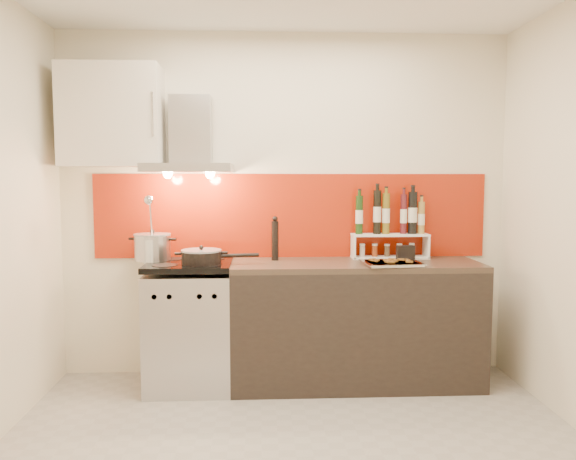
{
  "coord_description": "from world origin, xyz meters",
  "views": [
    {
      "loc": [
        -0.19,
        -2.91,
        1.51
      ],
      "look_at": [
        0.0,
        0.95,
        1.15
      ],
      "focal_mm": 35.0,
      "sensor_mm": 36.0,
      "label": 1
    }
  ],
  "objects": [
    {
      "name": "back_wall",
      "position": [
        0.0,
        1.4,
        1.3
      ],
      "size": [
        3.4,
        0.02,
        2.6
      ],
      "primitive_type": "cube",
      "color": "silver",
      "rests_on": "ground"
    },
    {
      "name": "step_shelf",
      "position": [
        0.8,
        1.28,
        1.13
      ],
      "size": [
        0.58,
        0.16,
        0.52
      ],
      "color": "white",
      "rests_on": "counter"
    },
    {
      "name": "caddy_box",
      "position": [
        0.87,
        1.13,
        0.96
      ],
      "size": [
        0.13,
        0.06,
        0.11
      ],
      "primitive_type": "cube",
      "rotation": [
        0.0,
        0.0,
        0.06
      ],
      "color": "black",
      "rests_on": "counter"
    },
    {
      "name": "pepper_mill",
      "position": [
        -0.08,
        1.22,
        1.06
      ],
      "size": [
        0.05,
        0.05,
        0.33
      ],
      "color": "black",
      "rests_on": "counter"
    },
    {
      "name": "range_hood",
      "position": [
        -0.7,
        1.24,
        1.74
      ],
      "size": [
        0.62,
        0.5,
        0.61
      ],
      "color": "#B7B7BA",
      "rests_on": "back_wall"
    },
    {
      "name": "saute_pan",
      "position": [
        -0.6,
        1.01,
        0.96
      ],
      "size": [
        0.54,
        0.28,
        0.13
      ],
      "color": "black",
      "rests_on": "range_stove"
    },
    {
      "name": "range_stove",
      "position": [
        -0.7,
        1.1,
        0.44
      ],
      "size": [
        0.6,
        0.6,
        0.91
      ],
      "color": "#B7B7BA",
      "rests_on": "ground"
    },
    {
      "name": "floor",
      "position": [
        0.0,
        0.0,
        0.0
      ],
      "size": [
        3.4,
        3.4,
        0.0
      ],
      "primitive_type": "plane",
      "color": "#9E9991",
      "rests_on": "ground"
    },
    {
      "name": "baking_tray",
      "position": [
        0.73,
        0.94,
        0.92
      ],
      "size": [
        0.42,
        0.34,
        0.03
      ],
      "color": "silver",
      "rests_on": "counter"
    },
    {
      "name": "stock_pot",
      "position": [
        -0.98,
        1.2,
        1.01
      ],
      "size": [
        0.27,
        0.27,
        0.23
      ],
      "color": "#B7B7BA",
      "rests_on": "range_stove"
    },
    {
      "name": "backsplash",
      "position": [
        0.05,
        1.39,
        1.22
      ],
      "size": [
        3.0,
        0.02,
        0.64
      ],
      "primitive_type": "cube",
      "color": "#9D2008",
      "rests_on": "back_wall"
    },
    {
      "name": "utensil_jar",
      "position": [
        -0.98,
        1.11,
        1.04
      ],
      "size": [
        0.1,
        0.15,
        0.49
      ],
      "color": "silver",
      "rests_on": "range_stove"
    },
    {
      "name": "counter",
      "position": [
        0.5,
        1.1,
        0.45
      ],
      "size": [
        1.8,
        0.6,
        0.9
      ],
      "color": "black",
      "rests_on": "ground"
    },
    {
      "name": "upper_cabinet",
      "position": [
        -1.25,
        1.22,
        1.95
      ],
      "size": [
        0.7,
        0.35,
        0.72
      ],
      "primitive_type": "cube",
      "color": "beige",
      "rests_on": "back_wall"
    }
  ]
}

